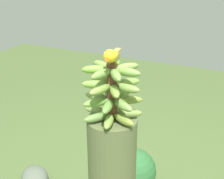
{
  "coord_description": "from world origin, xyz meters",
  "views": [
    {
      "loc": [
        -0.64,
        1.37,
        1.83
      ],
      "look_at": [
        0.0,
        0.0,
        1.19
      ],
      "focal_mm": 52.16,
      "sensor_mm": 36.0,
      "label": 1
    }
  ],
  "objects": [
    {
      "name": "perched_bird",
      "position": [
        -0.01,
        0.03,
        1.38
      ],
      "size": [
        0.08,
        0.22,
        0.09
      ],
      "color": "#C68933",
      "rests_on": "banana_bunch"
    },
    {
      "name": "garden_rock",
      "position": [
        0.9,
        -0.38,
        0.07
      ],
      "size": [
        0.37,
        0.37,
        0.14
      ],
      "primitive_type": "ellipsoid",
      "rotation": [
        0.0,
        0.0,
        2.35
      ],
      "color": "#5B6656",
      "rests_on": "ground"
    },
    {
      "name": "banana_bunch",
      "position": [
        -0.0,
        0.0,
        1.17
      ],
      "size": [
        0.31,
        0.32,
        0.31
      ],
      "color": "brown",
      "rests_on": "banana_tree"
    },
    {
      "name": "tropical_shrub",
      "position": [
        0.1,
        -0.6,
        0.24
      ],
      "size": [
        0.36,
        0.36,
        0.42
      ],
      "color": "brown",
      "rests_on": "ground"
    }
  ]
}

